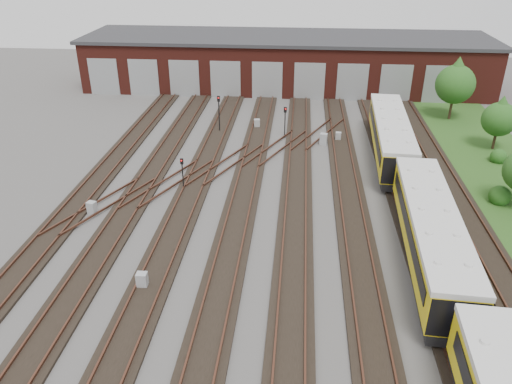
{
  "coord_description": "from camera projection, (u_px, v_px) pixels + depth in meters",
  "views": [
    {
      "loc": [
        1.98,
        -24.59,
        17.72
      ],
      "look_at": [
        -0.76,
        5.57,
        2.0
      ],
      "focal_mm": 35.0,
      "sensor_mm": 36.0,
      "label": 1
    }
  ],
  "objects": [
    {
      "name": "ground",
      "position": [
        260.0,
        264.0,
        30.06
      ],
      "size": [
        120.0,
        120.0,
        0.0
      ],
      "primitive_type": "plane",
      "color": "#44413F",
      "rests_on": "ground"
    },
    {
      "name": "track_network",
      "position": [
        258.0,
        257.0,
        30.54
      ],
      "size": [
        30.4,
        70.0,
        0.33
      ],
      "color": "black",
      "rests_on": "ground"
    },
    {
      "name": "maintenance_shed",
      "position": [
        286.0,
        61.0,
        63.91
      ],
      "size": [
        51.0,
        12.5,
        6.35
      ],
      "color": "#4E1A13",
      "rests_on": "ground"
    },
    {
      "name": "metro_train",
      "position": [
        430.0,
        233.0,
        29.51
      ],
      "size": [
        3.64,
        47.51,
        3.18
      ],
      "rotation": [
        0.0,
        0.0,
        -0.06
      ],
      "color": "black",
      "rests_on": "ground"
    },
    {
      "name": "signal_mast_0",
      "position": [
        182.0,
        170.0,
        38.0
      ],
      "size": [
        0.23,
        0.22,
        2.65
      ],
      "rotation": [
        0.0,
        0.0,
        -0.03
      ],
      "color": "black",
      "rests_on": "ground"
    },
    {
      "name": "signal_mast_1",
      "position": [
        285.0,
        118.0,
        47.92
      ],
      "size": [
        0.3,
        0.28,
        3.04
      ],
      "rotation": [
        0.0,
        0.0,
        0.28
      ],
      "color": "black",
      "rests_on": "ground"
    },
    {
      "name": "signal_mast_2",
      "position": [
        219.0,
        109.0,
        49.03
      ],
      "size": [
        0.29,
        0.28,
        3.7
      ],
      "rotation": [
        0.0,
        0.0,
        0.13
      ],
      "color": "black",
      "rests_on": "ground"
    },
    {
      "name": "signal_mast_3",
      "position": [
        383.0,
        127.0,
        45.56
      ],
      "size": [
        0.3,
        0.29,
        3.09
      ],
      "rotation": [
        0.0,
        0.0,
        0.41
      ],
      "color": "black",
      "rests_on": "ground"
    },
    {
      "name": "relay_cabinet_0",
      "position": [
        92.0,
        208.0,
        35.2
      ],
      "size": [
        0.69,
        0.62,
        0.98
      ],
      "primitive_type": "cube",
      "rotation": [
        0.0,
        0.0,
        -0.24
      ],
      "color": "#989B9D",
      "rests_on": "ground"
    },
    {
      "name": "relay_cabinet_1",
      "position": [
        257.0,
        124.0,
        50.92
      ],
      "size": [
        0.63,
        0.55,
        0.94
      ],
      "primitive_type": "cube",
      "rotation": [
        0.0,
        0.0,
        0.16
      ],
      "color": "#989B9D",
      "rests_on": "ground"
    },
    {
      "name": "relay_cabinet_2",
      "position": [
        142.0,
        281.0,
        27.84
      ],
      "size": [
        0.6,
        0.51,
        0.99
      ],
      "primitive_type": "cube",
      "rotation": [
        0.0,
        0.0,
        0.02
      ],
      "color": "#989B9D",
      "rests_on": "ground"
    },
    {
      "name": "relay_cabinet_3",
      "position": [
        338.0,
        137.0,
        47.76
      ],
      "size": [
        0.56,
        0.48,
        0.87
      ],
      "primitive_type": "cube",
      "rotation": [
        0.0,
        0.0,
        -0.09
      ],
      "color": "#989B9D",
      "rests_on": "ground"
    },
    {
      "name": "relay_cabinet_4",
      "position": [
        324.0,
        139.0,
        46.87
      ],
      "size": [
        0.76,
        0.67,
        1.1
      ],
      "primitive_type": "cube",
      "rotation": [
        0.0,
        0.0,
        -0.21
      ],
      "color": "#989B9D",
      "rests_on": "ground"
    },
    {
      "name": "tree_0",
      "position": [
        456.0,
        80.0,
        51.6
      ],
      "size": [
        4.02,
        4.02,
        6.66
      ],
      "color": "#352418",
      "rests_on": "ground"
    },
    {
      "name": "tree_1",
      "position": [
        500.0,
        115.0,
        44.62
      ],
      "size": [
        3.07,
        3.07,
        5.08
      ],
      "color": "#352418",
      "rests_on": "ground"
    },
    {
      "name": "bush_1",
      "position": [
        501.0,
        193.0,
        36.56
      ],
      "size": [
        1.59,
        1.59,
        1.59
      ],
      "primitive_type": "sphere",
      "color": "#164112",
      "rests_on": "ground"
    },
    {
      "name": "bush_2",
      "position": [
        499.0,
        155.0,
        43.18
      ],
      "size": [
        1.4,
        1.4,
        1.4
      ],
      "primitive_type": "sphere",
      "color": "#164112",
      "rests_on": "ground"
    }
  ]
}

